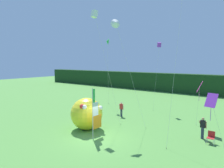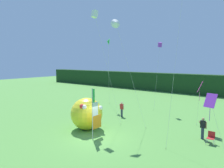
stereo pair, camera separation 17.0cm
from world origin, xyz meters
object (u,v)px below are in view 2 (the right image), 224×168
Objects in this scene: person_mid_field at (122,109)px; kite_purple_diamond_4 at (211,104)px; inflatable_balloon at (87,114)px; kite_white_box_1 at (95,15)px; banner_flag at (95,114)px; kite_white_delta_5 at (116,23)px; kite_purple_box_6 at (160,45)px; kite_magenta_diamond_0 at (200,88)px; person_far_left at (84,105)px; person_near_banner at (203,128)px; kite_green_delta_2 at (108,42)px; folding_chair at (211,137)px.

kite_purple_diamond_4 reaches higher than person_mid_field.
kite_white_box_1 is (-0.46, 1.65, 8.72)m from inflatable_balloon.
banner_flag is 0.41× the size of kite_white_delta_5.
kite_white_delta_5 is 1.16× the size of kite_purple_box_6.
kite_white_box_1 is at bearing -151.91° from kite_magenta_diamond_0.
kite_purple_diamond_4 is (2.44, -7.07, 0.09)m from kite_magenta_diamond_0.
banner_flag is at bearing -38.45° from person_far_left.
kite_white_delta_5 is (-8.20, 2.67, 5.36)m from kite_purple_diamond_4.
kite_white_delta_5 reaches higher than kite_purple_box_6.
inflatable_balloon reaches higher than person_far_left.
kite_magenta_diamond_0 is 0.44× the size of kite_white_delta_5.
kite_magenta_diamond_0 is at bearing -39.04° from kite_purple_box_6.
kite_white_box_1 is at bearing -166.49° from person_near_banner.
kite_magenta_diamond_0 is 13.48m from kite_green_delta_2.
kite_white_box_1 reaches higher than person_far_left.
person_far_left is 0.39× the size of kite_purple_diamond_4.
kite_purple_box_6 reaches higher than inflatable_balloon.
person_near_banner is 0.20× the size of kite_purple_box_6.
kite_white_box_1 is at bearing -97.70° from person_mid_field.
kite_purple_diamond_4 is at bearing 0.04° from banner_flag.
person_near_banner is 1.04m from folding_chair.
kite_white_delta_5 reaches higher than person_near_banner.
kite_purple_box_6 is (6.17, 2.32, -0.63)m from kite_green_delta_2.
banner_flag is at bearing -89.43° from kite_white_delta_5.
banner_flag is 0.44× the size of kite_green_delta_2.
person_far_left is at bearing 179.72° from person_near_banner.
person_far_left is 10.55m from kite_white_delta_5.
kite_magenta_diamond_0 is (11.98, 2.12, 2.76)m from person_far_left.
kite_magenta_diamond_0 is (-0.92, 2.18, 2.76)m from person_near_banner.
banner_flag is 4.43× the size of folding_chair.
person_mid_field is 9.18m from kite_purple_box_6.
kite_green_delta_2 reaches higher than kite_magenta_diamond_0.
kite_green_delta_2 is (-4.58, 8.66, 7.10)m from inflatable_balloon.
folding_chair is (9.37, 3.20, -0.88)m from inflatable_balloon.
kite_green_delta_2 is (-0.32, 4.77, 7.61)m from person_far_left.
person_near_banner is 0.39× the size of kite_purple_diamond_4.
person_near_banner is 0.19× the size of kite_green_delta_2.
folding_chair is 5.40m from kite_purple_diamond_4.
person_far_left is at bearing 159.78° from kite_white_delta_5.
person_near_banner is at bearing -20.08° from kite_green_delta_2.
kite_white_box_1 reaches higher than kite_purple_box_6.
folding_chair is at bearing -2.91° from person_far_left.
kite_magenta_diamond_0 is 0.51× the size of kite_purple_box_6.
person_near_banner is 13.14m from kite_white_box_1.
banner_flag is 0.37× the size of kite_white_box_1.
kite_purple_diamond_4 is 10.15m from kite_white_delta_5.
inflatable_balloon is 0.29× the size of kite_white_delta_5.
folding_chair is 13.23m from kite_purple_box_6.
kite_white_delta_5 reaches higher than folding_chair.
kite_magenta_diamond_0 is 9.07m from kite_white_delta_5.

